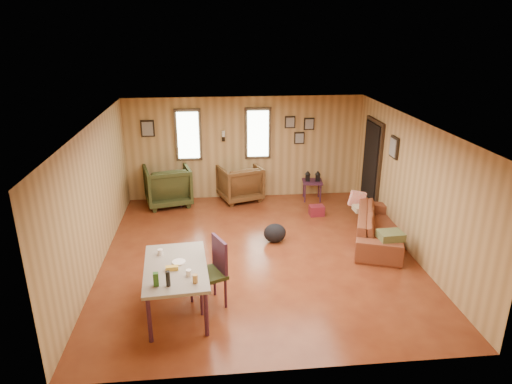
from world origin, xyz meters
TOP-DOWN VIEW (x-y plane):
  - room at (0.17, 0.27)m, footprint 5.54×6.04m
  - sofa at (2.34, 0.28)m, footprint 1.27×2.15m
  - recliner_brown at (-0.15, 2.78)m, footprint 1.12×1.08m
  - recliner_green at (-1.81, 2.65)m, footprint 1.17×1.12m
  - end_table at (-1.68, 2.72)m, footprint 0.73×0.70m
  - side_table at (1.55, 2.60)m, footprint 0.50×0.50m
  - cooler at (1.45, 1.65)m, footprint 0.32×0.24m
  - backpack at (0.37, 0.45)m, footprint 0.47×0.38m
  - sofa_pillows at (2.21, 0.23)m, footprint 0.52×1.79m
  - dining_table at (-1.34, -1.66)m, footprint 0.98×1.51m
  - dining_chair at (-0.83, -1.49)m, footprint 0.62×0.62m

SIDE VIEW (x-z plane):
  - cooler at x=1.45m, z-range 0.00..0.22m
  - backpack at x=0.37m, z-range 0.00..0.37m
  - sofa at x=2.34m, z-range 0.00..0.81m
  - end_table at x=-1.68m, z-range 0.04..0.79m
  - recliner_brown at x=-0.15m, z-range 0.00..0.93m
  - side_table at x=1.55m, z-range 0.13..0.85m
  - sofa_pillows at x=2.21m, z-range 0.32..0.69m
  - recliner_green at x=-1.81m, z-range 0.00..1.01m
  - dining_chair at x=-0.83m, z-range 0.06..1.10m
  - dining_table at x=-1.34m, z-range 0.20..1.15m
  - room at x=0.17m, z-range -0.02..2.43m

